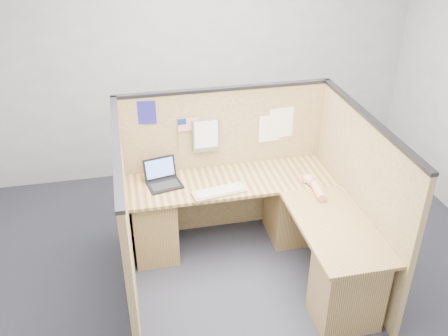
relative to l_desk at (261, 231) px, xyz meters
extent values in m
plane|color=#1F232C|center=(-0.18, -0.29, -0.39)|extent=(5.00, 5.00, 0.00)
plane|color=#989B9D|center=(-0.18, 1.96, 1.01)|extent=(5.00, 0.00, 5.00)
cube|color=brown|center=(-0.18, 0.71, 0.36)|extent=(2.05, 0.05, 1.50)
cube|color=#232328|center=(-0.18, 0.71, 1.12)|extent=(2.05, 0.06, 0.03)
cube|color=brown|center=(-1.18, -0.19, 0.36)|extent=(0.05, 1.80, 1.50)
cube|color=#232328|center=(-1.18, -0.19, 1.12)|extent=(0.06, 1.80, 0.03)
cube|color=brown|center=(0.82, -0.19, 0.36)|extent=(0.05, 1.80, 1.50)
cube|color=#232328|center=(0.82, -0.19, 1.12)|extent=(0.06, 1.80, 0.03)
cube|color=brown|center=(-0.18, 0.39, 0.32)|extent=(1.95, 0.60, 0.03)
cube|color=brown|center=(0.49, -0.49, 0.32)|extent=(0.60, 1.15, 0.03)
cube|color=brown|center=(-0.93, 0.39, -0.04)|extent=(0.40, 0.50, 0.70)
cube|color=brown|center=(0.42, 0.39, -0.04)|extent=(0.40, 0.50, 0.70)
cube|color=brown|center=(0.49, -0.81, -0.04)|extent=(0.50, 0.40, 0.70)
cube|color=black|center=(-0.81, 0.42, 0.35)|extent=(0.34, 0.28, 0.02)
cube|color=black|center=(-0.81, 0.56, 0.45)|extent=(0.31, 0.12, 0.20)
cube|color=#4265A8|center=(-0.81, 0.55, 0.45)|extent=(0.27, 0.10, 0.16)
cube|color=gray|center=(-0.35, 0.19, 0.35)|extent=(0.51, 0.24, 0.02)
cube|color=silver|center=(-0.35, 0.19, 0.37)|extent=(0.46, 0.20, 0.01)
ellipsoid|color=silver|center=(0.50, 0.20, 0.36)|extent=(0.12, 0.08, 0.05)
ellipsoid|color=tan|center=(0.50, 0.19, 0.39)|extent=(0.09, 0.12, 0.05)
cylinder|color=tan|center=(0.50, 0.14, 0.37)|extent=(0.07, 0.05, 0.07)
cylinder|color=tan|center=(0.51, -0.01, 0.37)|extent=(0.10, 0.28, 0.08)
cube|color=navy|center=(-0.91, 0.68, 0.97)|extent=(0.17, 0.02, 0.22)
cylinder|color=olive|center=(-0.63, 0.67, 0.71)|extent=(0.01, 0.01, 0.34)
cube|color=red|center=(-0.53, 0.67, 0.82)|extent=(0.20, 0.00, 0.13)
cube|color=navy|center=(-0.59, 0.67, 0.85)|extent=(0.08, 0.00, 0.06)
cube|color=slate|center=(-0.38, 0.66, 0.69)|extent=(0.25, 0.05, 0.32)
cube|color=white|center=(-0.38, 0.63, 0.71)|extent=(0.22, 0.01, 0.27)
cube|color=white|center=(0.26, 0.68, 0.69)|extent=(0.22, 0.02, 0.27)
cube|color=white|center=(0.37, 0.68, 0.74)|extent=(0.24, 0.01, 0.31)
camera|label=1|loc=(-1.10, -3.50, 2.77)|focal=40.00mm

